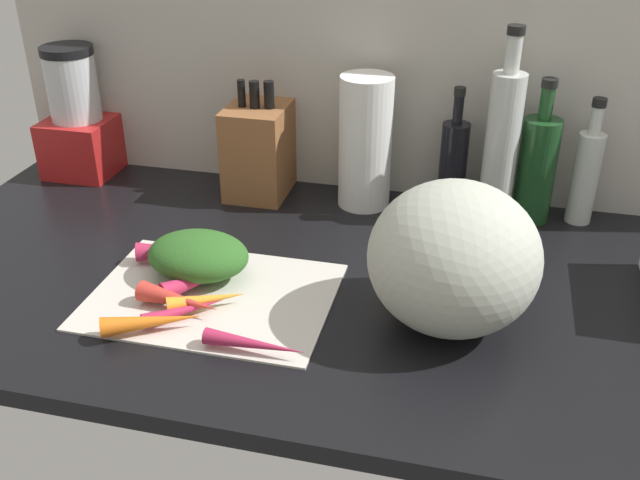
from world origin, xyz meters
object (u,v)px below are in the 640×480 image
(carrot_3, at_px, (201,254))
(knife_block, at_px, (259,149))
(bottle_1, at_px, (501,145))
(carrot_1, at_px, (170,251))
(bottle_2, at_px, (537,167))
(bottle_3, at_px, (586,174))
(paper_towel_roll, at_px, (365,143))
(carrot_7, at_px, (254,344))
(carrot_0, at_px, (207,300))
(carrot_5, at_px, (184,311))
(carrot_2, at_px, (200,279))
(bottle_0, at_px, (453,164))
(blender_appliance, at_px, (78,120))
(carrot_4, at_px, (178,300))
(carrot_6, at_px, (152,322))
(winter_squash, at_px, (454,258))
(cutting_board, at_px, (212,295))

(carrot_3, relative_size, knife_block, 0.49)
(bottle_1, bearing_deg, carrot_1, -150.91)
(carrot_3, xyz_separation_m, bottle_2, (0.57, 0.33, 0.09))
(bottle_3, bearing_deg, paper_towel_roll, -176.89)
(carrot_7, relative_size, bottle_1, 0.40)
(carrot_0, relative_size, carrot_5, 0.97)
(carrot_1, relative_size, carrot_2, 0.85)
(carrot_3, xyz_separation_m, bottle_3, (0.66, 0.34, 0.08))
(carrot_5, xyz_separation_m, knife_block, (-0.03, 0.49, 0.08))
(bottle_0, bearing_deg, carrot_2, -131.98)
(carrot_2, xyz_separation_m, carrot_3, (-0.03, 0.08, -0.00))
(blender_appliance, height_order, bottle_0, blender_appliance)
(carrot_7, xyz_separation_m, bottle_2, (0.39, 0.55, 0.09))
(carrot_2, bearing_deg, blender_appliance, 137.30)
(carrot_2, bearing_deg, bottle_1, 39.39)
(carrot_1, distance_m, bottle_3, 0.80)
(carrot_4, height_order, carrot_6, carrot_4)
(carrot_5, distance_m, carrot_7, 0.15)
(carrot_5, bearing_deg, carrot_3, 102.68)
(carrot_3, distance_m, knife_block, 0.33)
(carrot_1, bearing_deg, carrot_6, -72.80)
(paper_towel_roll, xyz_separation_m, bottle_3, (0.43, 0.02, -0.03))
(knife_block, xyz_separation_m, bottle_3, (0.65, 0.02, 0.00))
(carrot_2, height_order, bottle_3, bottle_3)
(bottle_3, bearing_deg, carrot_2, -146.26)
(carrot_1, distance_m, carrot_5, 0.19)
(carrot_1, height_order, bottle_0, bottle_0)
(carrot_6, bearing_deg, bottle_3, 40.15)
(blender_appliance, relative_size, bottle_2, 1.01)
(carrot_0, relative_size, bottle_2, 0.45)
(blender_appliance, height_order, paper_towel_roll, blender_appliance)
(carrot_4, relative_size, winter_squash, 0.54)
(knife_block, height_order, bottle_0, bottle_0)
(carrot_1, bearing_deg, carrot_3, 8.17)
(paper_towel_roll, bearing_deg, carrot_7, -96.29)
(carrot_6, distance_m, winter_squash, 0.46)
(carrot_4, bearing_deg, cutting_board, 58.75)
(carrot_0, bearing_deg, carrot_1, 133.64)
(carrot_7, height_order, knife_block, knife_block)
(carrot_1, height_order, knife_block, knife_block)
(bottle_0, bearing_deg, bottle_3, 0.38)
(knife_block, bearing_deg, carrot_7, -73.05)
(carrot_6, relative_size, bottle_2, 0.53)
(carrot_5, relative_size, carrot_7, 0.84)
(paper_towel_roll, bearing_deg, winter_squash, -62.08)
(carrot_2, distance_m, winter_squash, 0.42)
(carrot_4, height_order, carrot_7, carrot_4)
(carrot_7, relative_size, bottle_0, 0.61)
(carrot_3, distance_m, bottle_0, 0.53)
(blender_appliance, xyz_separation_m, bottle_0, (0.82, 0.01, -0.03))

